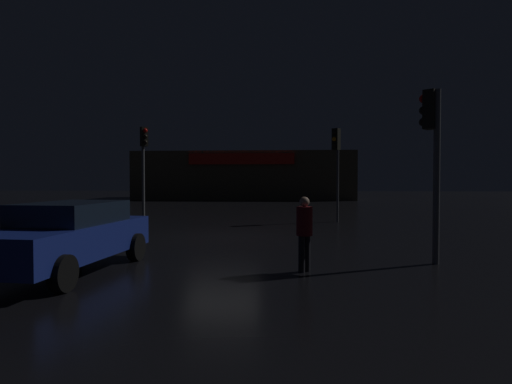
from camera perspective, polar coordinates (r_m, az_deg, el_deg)
name	(u,v)px	position (r m, az deg, el deg)	size (l,w,h in m)	color
ground_plane	(222,237)	(14.98, -4.45, -5.86)	(120.00, 120.00, 0.00)	black
store_building	(246,176)	(45.10, -1.32, 2.14)	(21.46, 9.02, 4.70)	brown
traffic_signal_main	(144,154)	(21.53, -14.47, 4.85)	(0.41, 0.43, 4.45)	#595B60
traffic_signal_opposite	(432,141)	(10.91, 22.08, 6.15)	(0.43, 0.41, 4.02)	#595B60
traffic_signal_cross_left	(336,150)	(20.36, 10.46, 5.37)	(0.41, 0.43, 4.29)	#595B60
car_near	(68,235)	(10.02, -23.33, -5.21)	(2.19, 4.65, 1.47)	navy
pedestrian	(304,228)	(9.26, 6.35, -4.77)	(0.48, 0.48, 1.59)	black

